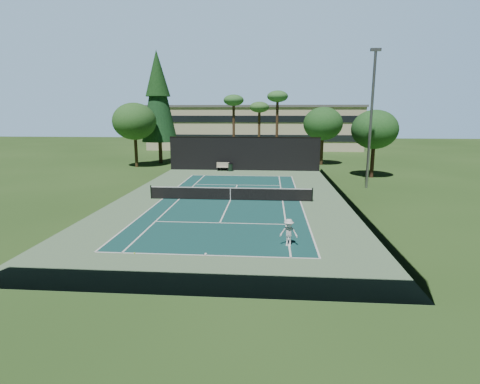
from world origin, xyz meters
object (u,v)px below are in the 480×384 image
object	(u,v)px
tennis_net	(230,193)
park_bench	(223,166)
tennis_ball_b	(211,190)
tennis_ball_d	(163,186)
tennis_ball_a	(134,253)
player	(289,232)
tennis_ball_c	(231,194)
trash_bin	(230,167)

from	to	relation	value
tennis_net	park_bench	bearing A→B (deg)	99.22
tennis_ball_b	tennis_ball_d	xyz separation A→B (m)	(-4.65, 1.17, 0.00)
tennis_ball_a	park_bench	size ratio (longest dim) A/B	0.05
player	tennis_ball_b	distance (m)	15.35
player	park_bench	xyz separation A→B (m)	(-6.59, 25.64, -0.17)
player	tennis_ball_c	distance (m)	13.20
park_bench	player	bearing A→B (deg)	-75.59
trash_bin	tennis_ball_d	bearing A→B (deg)	-117.14
park_bench	trash_bin	size ratio (longest dim) A/B	1.59
tennis_ball_c	tennis_net	bearing A→B (deg)	-85.78
tennis_ball_b	tennis_ball_c	size ratio (longest dim) A/B	0.83
tennis_net	trash_bin	size ratio (longest dim) A/B	13.65
tennis_ball_c	trash_bin	xyz separation A→B (m)	(-1.41, 12.94, 0.44)
tennis_net	tennis_ball_a	xyz separation A→B (m)	(-3.47, -11.92, -0.52)
trash_bin	tennis_ball_a	bearing A→B (deg)	-93.97
tennis_net	trash_bin	distance (m)	15.34
tennis_net	tennis_ball_a	bearing A→B (deg)	-106.21
tennis_ball_a	tennis_ball_b	size ratio (longest dim) A/B	1.25
player	park_bench	size ratio (longest dim) A/B	0.95
park_bench	trash_bin	bearing A→B (deg)	-13.37
tennis_ball_c	trash_bin	size ratio (longest dim) A/B	0.08
tennis_net	tennis_ball_b	bearing A→B (deg)	119.64
tennis_net	player	distance (m)	10.95
tennis_net	tennis_ball_d	xyz separation A→B (m)	(-6.83, 5.01, -0.52)
tennis_ball_c	tennis_ball_d	xyz separation A→B (m)	(-6.66, 2.70, -0.00)
tennis_net	tennis_ball_c	distance (m)	2.38
trash_bin	tennis_ball_b	bearing A→B (deg)	-93.02
tennis_net	tennis_ball_b	distance (m)	4.45
player	park_bench	bearing A→B (deg)	111.74
tennis_ball_b	park_bench	distance (m)	11.66
tennis_ball_c	tennis_ball_d	bearing A→B (deg)	157.97
tennis_net	tennis_ball_c	world-z (taller)	tennis_net
tennis_net	park_bench	world-z (taller)	tennis_net
player	tennis_ball_a	world-z (taller)	player
park_bench	tennis_net	bearing A→B (deg)	-80.78
tennis_ball_d	park_bench	world-z (taller)	park_bench
tennis_ball_b	tennis_ball_a	bearing A→B (deg)	-94.66
tennis_ball_a	tennis_ball_c	bearing A→B (deg)	76.97
tennis_net	park_bench	size ratio (longest dim) A/B	8.60
tennis_ball_b	park_bench	xyz separation A→B (m)	(-0.33, 11.64, 0.52)
tennis_ball_d	tennis_net	bearing A→B (deg)	-36.26
player	tennis_ball_d	xyz separation A→B (m)	(-10.91, 15.17, -0.68)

